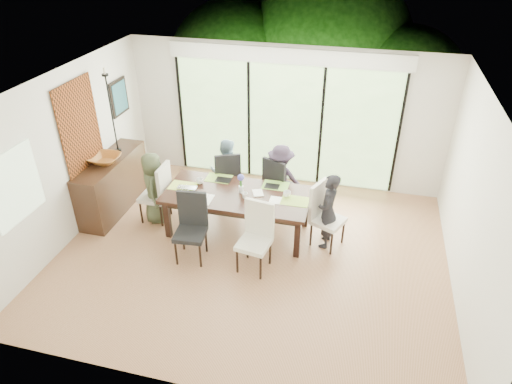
% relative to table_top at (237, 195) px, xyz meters
% --- Properties ---
extents(floor, '(6.00, 5.00, 0.01)m').
position_rel_table_top_xyz_m(floor, '(0.39, -0.54, -0.72)').
color(floor, brown).
rests_on(floor, ground).
extents(ceiling, '(6.00, 5.00, 0.01)m').
position_rel_table_top_xyz_m(ceiling, '(0.39, -0.54, 1.99)').
color(ceiling, white).
rests_on(ceiling, wall_back).
extents(wall_back, '(6.00, 0.02, 2.70)m').
position_rel_table_top_xyz_m(wall_back, '(0.39, 1.97, 0.64)').
color(wall_back, silver).
rests_on(wall_back, floor).
extents(wall_front, '(6.00, 0.02, 2.70)m').
position_rel_table_top_xyz_m(wall_front, '(0.39, -3.05, 0.64)').
color(wall_front, silver).
rests_on(wall_front, floor).
extents(wall_left, '(0.02, 5.00, 2.70)m').
position_rel_table_top_xyz_m(wall_left, '(-2.62, -0.54, 0.64)').
color(wall_left, beige).
rests_on(wall_left, floor).
extents(wall_right, '(0.02, 5.00, 2.70)m').
position_rel_table_top_xyz_m(wall_right, '(3.40, -0.54, 0.64)').
color(wall_right, beige).
rests_on(wall_right, floor).
extents(glass_doors, '(4.20, 0.02, 2.30)m').
position_rel_table_top_xyz_m(glass_doors, '(0.39, 1.93, 0.49)').
color(glass_doors, '#598C3F').
rests_on(glass_doors, wall_back).
extents(blinds_header, '(4.40, 0.06, 0.28)m').
position_rel_table_top_xyz_m(blinds_header, '(0.39, 1.92, 1.79)').
color(blinds_header, white).
rests_on(blinds_header, wall_back).
extents(mullion_a, '(0.05, 0.04, 2.30)m').
position_rel_table_top_xyz_m(mullion_a, '(-1.71, 1.92, 0.49)').
color(mullion_a, black).
rests_on(mullion_a, wall_back).
extents(mullion_b, '(0.05, 0.04, 2.30)m').
position_rel_table_top_xyz_m(mullion_b, '(-0.31, 1.92, 0.49)').
color(mullion_b, black).
rests_on(mullion_b, wall_back).
extents(mullion_c, '(0.05, 0.04, 2.30)m').
position_rel_table_top_xyz_m(mullion_c, '(1.09, 1.92, 0.49)').
color(mullion_c, black).
rests_on(mullion_c, wall_back).
extents(mullion_d, '(0.05, 0.04, 2.30)m').
position_rel_table_top_xyz_m(mullion_d, '(2.49, 1.92, 0.49)').
color(mullion_d, black).
rests_on(mullion_d, wall_back).
extents(side_window, '(0.02, 0.90, 1.00)m').
position_rel_table_top_xyz_m(side_window, '(-2.58, -1.74, 0.79)').
color(side_window, '#8CAD7F').
rests_on(side_window, wall_left).
extents(deck, '(6.00, 1.80, 0.10)m').
position_rel_table_top_xyz_m(deck, '(0.39, 2.86, -0.76)').
color(deck, brown).
rests_on(deck, ground).
extents(rail_top, '(6.00, 0.08, 0.06)m').
position_rel_table_top_xyz_m(rail_top, '(0.39, 3.66, -0.16)').
color(rail_top, brown).
rests_on(rail_top, deck).
extents(foliage_left, '(3.20, 3.20, 3.20)m').
position_rel_table_top_xyz_m(foliage_left, '(-1.41, 4.66, 0.73)').
color(foliage_left, '#14380F').
rests_on(foliage_left, ground).
extents(foliage_mid, '(4.00, 4.00, 4.00)m').
position_rel_table_top_xyz_m(foliage_mid, '(0.79, 5.26, 1.09)').
color(foliage_mid, '#14380F').
rests_on(foliage_mid, ground).
extents(foliage_right, '(2.80, 2.80, 2.80)m').
position_rel_table_top_xyz_m(foliage_right, '(2.59, 4.46, 0.55)').
color(foliage_right, '#14380F').
rests_on(foliage_right, ground).
extents(foliage_far, '(3.60, 3.60, 3.60)m').
position_rel_table_top_xyz_m(foliage_far, '(-0.21, 5.96, 0.91)').
color(foliage_far, '#14380F').
rests_on(foliage_far, ground).
extents(table_top, '(2.38, 1.09, 0.06)m').
position_rel_table_top_xyz_m(table_top, '(0.00, 0.00, 0.00)').
color(table_top, black).
rests_on(table_top, floor).
extents(table_apron, '(2.18, 0.89, 0.10)m').
position_rel_table_top_xyz_m(table_apron, '(0.00, 0.00, -0.09)').
color(table_apron, black).
rests_on(table_apron, floor).
extents(table_leg_fl, '(0.09, 0.09, 0.68)m').
position_rel_table_top_xyz_m(table_leg_fl, '(-1.08, -0.43, -0.37)').
color(table_leg_fl, black).
rests_on(table_leg_fl, floor).
extents(table_leg_fr, '(0.09, 0.09, 0.68)m').
position_rel_table_top_xyz_m(table_leg_fr, '(1.08, -0.43, -0.37)').
color(table_leg_fr, black).
rests_on(table_leg_fr, floor).
extents(table_leg_bl, '(0.09, 0.09, 0.68)m').
position_rel_table_top_xyz_m(table_leg_bl, '(-1.08, 0.43, -0.37)').
color(table_leg_bl, black).
rests_on(table_leg_bl, floor).
extents(table_leg_br, '(0.09, 0.09, 0.68)m').
position_rel_table_top_xyz_m(table_leg_br, '(1.08, 0.43, -0.37)').
color(table_leg_br, black).
rests_on(table_leg_br, floor).
extents(chair_left_end, '(0.46, 0.46, 1.09)m').
position_rel_table_top_xyz_m(chair_left_end, '(-1.50, 0.00, -0.17)').
color(chair_left_end, beige).
rests_on(chair_left_end, floor).
extents(chair_right_end, '(0.60, 0.60, 1.09)m').
position_rel_table_top_xyz_m(chair_right_end, '(1.50, 0.00, -0.17)').
color(chair_right_end, white).
rests_on(chair_right_end, floor).
extents(chair_far_left, '(0.60, 0.60, 1.09)m').
position_rel_table_top_xyz_m(chair_far_left, '(-0.45, 0.85, -0.17)').
color(chair_far_left, black).
rests_on(chair_far_left, floor).
extents(chair_far_right, '(0.60, 0.60, 1.09)m').
position_rel_table_top_xyz_m(chair_far_right, '(0.55, 0.85, -0.17)').
color(chair_far_right, black).
rests_on(chair_far_right, floor).
extents(chair_near_left, '(0.50, 0.50, 1.09)m').
position_rel_table_top_xyz_m(chair_near_left, '(-0.50, -0.87, -0.17)').
color(chair_near_left, black).
rests_on(chair_near_left, floor).
extents(chair_near_right, '(0.52, 0.52, 1.09)m').
position_rel_table_top_xyz_m(chair_near_right, '(0.50, -0.87, -0.17)').
color(chair_near_right, silver).
rests_on(chair_near_right, floor).
extents(person_left_end, '(0.52, 0.67, 1.28)m').
position_rel_table_top_xyz_m(person_left_end, '(-1.48, 0.00, -0.07)').
color(person_left_end, '#424B32').
rests_on(person_left_end, floor).
extents(person_right_end, '(0.41, 0.62, 1.28)m').
position_rel_table_top_xyz_m(person_right_end, '(1.48, 0.00, -0.07)').
color(person_right_end, black).
rests_on(person_right_end, floor).
extents(person_far_left, '(0.62, 0.42, 1.28)m').
position_rel_table_top_xyz_m(person_far_left, '(-0.45, 0.83, -0.07)').
color(person_far_left, '#6C8B9D').
rests_on(person_far_left, floor).
extents(person_far_right, '(0.60, 0.38, 1.28)m').
position_rel_table_top_xyz_m(person_far_right, '(0.55, 0.83, -0.07)').
color(person_far_right, '#2A2030').
rests_on(person_far_right, floor).
extents(placemat_left, '(0.44, 0.32, 0.01)m').
position_rel_table_top_xyz_m(placemat_left, '(-0.95, 0.00, 0.03)').
color(placemat_left, '#9FB340').
rests_on(placemat_left, table_top).
extents(placemat_right, '(0.44, 0.32, 0.01)m').
position_rel_table_top_xyz_m(placemat_right, '(0.95, 0.00, 0.03)').
color(placemat_right, '#83A239').
rests_on(placemat_right, table_top).
extents(placemat_far_l, '(0.44, 0.32, 0.01)m').
position_rel_table_top_xyz_m(placemat_far_l, '(-0.45, 0.40, 0.03)').
color(placemat_far_l, '#86B23F').
rests_on(placemat_far_l, table_top).
extents(placemat_far_r, '(0.44, 0.32, 0.01)m').
position_rel_table_top_xyz_m(placemat_far_r, '(0.55, 0.40, 0.03)').
color(placemat_far_r, '#6EA43A').
rests_on(placemat_far_r, table_top).
extents(placemat_paper, '(0.44, 0.32, 0.01)m').
position_rel_table_top_xyz_m(placemat_paper, '(-0.55, -0.30, 0.03)').
color(placemat_paper, white).
rests_on(placemat_paper, table_top).
extents(tablet_far_l, '(0.26, 0.18, 0.01)m').
position_rel_table_top_xyz_m(tablet_far_l, '(-0.35, 0.35, 0.04)').
color(tablet_far_l, black).
rests_on(tablet_far_l, table_top).
extents(tablet_far_r, '(0.24, 0.17, 0.01)m').
position_rel_table_top_xyz_m(tablet_far_r, '(0.50, 0.35, 0.04)').
color(tablet_far_r, black).
rests_on(tablet_far_r, table_top).
extents(papers, '(0.30, 0.22, 0.00)m').
position_rel_table_top_xyz_m(papers, '(0.70, -0.05, 0.03)').
color(papers, white).
rests_on(papers, table_top).
extents(platter_base, '(0.26, 0.26, 0.02)m').
position_rel_table_top_xyz_m(platter_base, '(-0.55, -0.30, 0.05)').
color(platter_base, white).
rests_on(platter_base, table_top).
extents(platter_snacks, '(0.20, 0.20, 0.01)m').
position_rel_table_top_xyz_m(platter_snacks, '(-0.55, -0.30, 0.07)').
color(platter_snacks, '#C38216').
rests_on(platter_snacks, table_top).
extents(vase, '(0.08, 0.08, 0.12)m').
position_rel_table_top_xyz_m(vase, '(0.05, 0.05, 0.09)').
color(vase, silver).
rests_on(vase, table_top).
extents(hyacinth_stems, '(0.04, 0.04, 0.16)m').
position_rel_table_top_xyz_m(hyacinth_stems, '(0.05, 0.05, 0.21)').
color(hyacinth_stems, '#337226').
rests_on(hyacinth_stems, table_top).
extents(hyacinth_blooms, '(0.11, 0.11, 0.11)m').
position_rel_table_top_xyz_m(hyacinth_blooms, '(0.05, 0.05, 0.31)').
color(hyacinth_blooms, '#5452CD').
rests_on(hyacinth_blooms, table_top).
extents(laptop, '(0.34, 0.23, 0.03)m').
position_rel_table_top_xyz_m(laptop, '(-0.85, -0.10, 0.04)').
color(laptop, silver).
rests_on(laptop, table_top).
extents(cup_a, '(0.15, 0.15, 0.10)m').
position_rel_table_top_xyz_m(cup_a, '(-0.70, 0.15, 0.08)').
color(cup_a, white).
rests_on(cup_a, table_top).
extents(cup_b, '(0.14, 0.14, 0.09)m').
position_rel_table_top_xyz_m(cup_b, '(0.15, -0.10, 0.08)').
color(cup_b, white).
rests_on(cup_b, table_top).
extents(cup_c, '(0.17, 0.17, 0.10)m').
position_rel_table_top_xyz_m(cup_c, '(0.80, 0.10, 0.08)').
color(cup_c, white).
rests_on(cup_c, table_top).
extents(book, '(0.24, 0.27, 0.02)m').
position_rel_table_top_xyz_m(book, '(0.25, 0.05, 0.04)').
color(book, white).
rests_on(book, table_top).
extents(sideboard, '(0.49, 1.75, 0.98)m').
position_rel_table_top_xyz_m(sideboard, '(-2.37, 0.15, -0.22)').
color(sideboard, black).
rests_on(sideboard, floor).
extents(bowl, '(0.52, 0.52, 0.13)m').
position_rel_table_top_xyz_m(bowl, '(-2.37, 0.05, 0.33)').
color(bowl, brown).
rests_on(bowl, sideboard).
extents(candlestick_base, '(0.11, 0.11, 0.04)m').
position_rel_table_top_xyz_m(candlestick_base, '(-2.37, 0.50, 0.29)').
color(candlestick_base, black).
rests_on(candlestick_base, sideboard).
extents(candlestick_shaft, '(0.03, 0.03, 1.37)m').
position_rel_table_top_xyz_m(candlestick_shaft, '(-2.37, 0.50, 0.98)').
color(candlestick_shaft, black).
rests_on(candlestick_shaft, sideboard).
extents(candlestick_pan, '(0.11, 0.11, 0.03)m').
position_rel_table_top_xyz_m(candlestick_pan, '(-2.37, 0.50, 1.66)').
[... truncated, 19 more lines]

